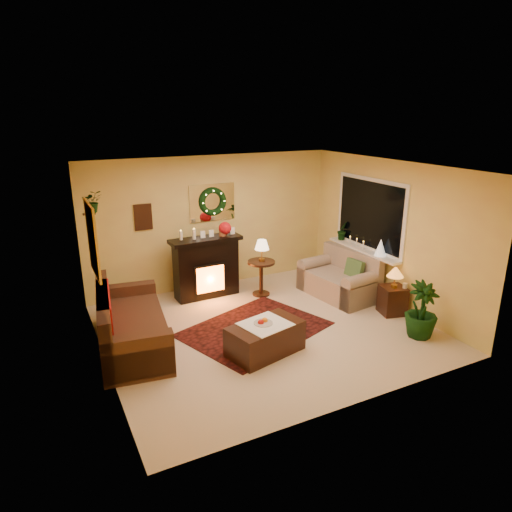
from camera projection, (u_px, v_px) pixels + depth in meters
name	position (u px, v px, depth m)	size (l,w,h in m)	color
floor	(266.00, 329.00, 7.44)	(5.00, 5.00, 0.00)	beige
ceiling	(267.00, 168.00, 6.64)	(5.00, 5.00, 0.00)	white
wall_back	(213.00, 222.00, 8.95)	(5.00, 5.00, 0.00)	#EFD88C
wall_front	(360.00, 306.00, 5.13)	(5.00, 5.00, 0.00)	#EFD88C
wall_left	(98.00, 279.00, 5.97)	(4.50, 4.50, 0.00)	#EFD88C
wall_right	(390.00, 234.00, 8.11)	(4.50, 4.50, 0.00)	#EFD88C
area_rug	(255.00, 329.00, 7.42)	(2.18, 1.63, 0.01)	#602111
sofa	(132.00, 320.00, 6.78)	(0.93, 2.11, 0.91)	#523024
red_throw	(126.00, 316.00, 6.86)	(0.75, 1.22, 0.02)	#B2320D
fireplace	(206.00, 269.00, 8.60)	(1.19, 0.38, 1.09)	black
poinsettia	(225.00, 228.00, 8.51)	(0.24, 0.24, 0.24)	red
mantel_candle_a	(181.00, 235.00, 8.17)	(0.06, 0.06, 0.17)	#FFEDC9
mantel_candle_b	(194.00, 234.00, 8.25)	(0.06, 0.06, 0.19)	#FFF9CE
mantel_mirror	(212.00, 202.00, 8.81)	(0.92, 0.02, 0.72)	white
wreath	(213.00, 202.00, 8.77)	(0.55, 0.55, 0.11)	#194719
wall_art	(143.00, 217.00, 8.28)	(0.32, 0.03, 0.48)	#381E11
gold_mirror	(92.00, 240.00, 6.10)	(0.03, 0.84, 1.00)	gold
hanging_plant	(93.00, 212.00, 6.73)	(0.33, 0.28, 0.36)	#194719
loveseat	(338.00, 275.00, 8.65)	(0.85, 1.47, 0.85)	gray
window_frame	(370.00, 214.00, 8.50)	(0.03, 1.86, 1.36)	white
window_glass	(369.00, 214.00, 8.49)	(0.02, 1.70, 1.22)	black
window_sill	(363.00, 250.00, 8.66)	(0.22, 1.86, 0.04)	white
mini_tree	(381.00, 248.00, 8.21)	(0.22, 0.22, 0.33)	white
sill_plant	(343.00, 230.00, 9.21)	(0.28, 0.22, 0.51)	#124414
side_table_round	(261.00, 279.00, 8.72)	(0.52, 0.52, 0.68)	black
lamp_cream	(262.00, 251.00, 8.57)	(0.27, 0.27, 0.42)	beige
end_table_square	(393.00, 299.00, 7.94)	(0.40, 0.40, 0.50)	black
lamp_tiffany	(395.00, 274.00, 7.75)	(0.29, 0.29, 0.42)	#FFAA1D
coffee_table	(265.00, 340.00, 6.65)	(1.09, 0.60, 0.46)	black
fruit_bowl	(263.00, 324.00, 6.59)	(0.28, 0.28, 0.06)	silver
floor_palm	(422.00, 310.00, 7.07)	(1.49, 1.49, 2.67)	#1E4B26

